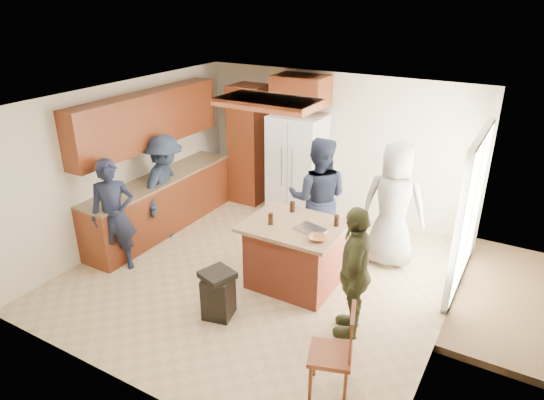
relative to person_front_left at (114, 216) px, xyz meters
The scene contains 12 objects.
person_front_left is the anchor object (origin of this frame).
person_behind_left 2.94m from the person_front_left, 37.77° to the left, with size 0.90×0.56×1.86m, color #181D30.
person_behind_right 3.97m from the person_front_left, 32.15° to the left, with size 0.91×0.59×1.86m, color gray.
person_side_right 3.47m from the person_front_left, ahead, with size 0.95×0.49×1.62m, color #3B3D24.
person_counter 1.21m from the person_front_left, 94.30° to the left, with size 1.09×0.51×1.69m, color #1C2638.
left_cabinetry 1.33m from the person_front_left, 104.95° to the left, with size 0.64×3.00×2.30m.
back_wall_units 3.18m from the person_front_left, 79.50° to the left, with size 1.80×0.60×2.45m.
refrigerator 3.29m from the person_front_left, 65.69° to the left, with size 0.90×0.76×1.80m.
kitchen_island 2.59m from the person_front_left, 19.82° to the left, with size 1.28×1.03×0.93m.
island_items 2.78m from the person_front_left, 16.88° to the left, with size 0.89×0.75×0.15m.
trash_bin 2.01m from the person_front_left, ahead, with size 0.45×0.45×0.63m.
spindle_chair 3.71m from the person_front_left, 10.14° to the right, with size 0.53×0.53×0.99m.
Camera 1 is at (3.10, -5.08, 3.77)m, focal length 32.00 mm.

